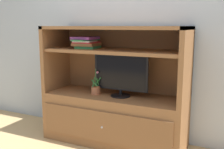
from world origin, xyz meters
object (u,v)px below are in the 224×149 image
(magazine_stack, at_px, (86,42))
(tv_monitor, at_px, (121,74))
(media_console, at_px, (114,106))
(potted_plant, at_px, (96,90))

(magazine_stack, bearing_deg, tv_monitor, -1.50)
(media_console, relative_size, tv_monitor, 2.56)
(tv_monitor, xyz_separation_m, potted_plant, (-0.29, -0.04, -0.20))
(tv_monitor, bearing_deg, magazine_stack, 178.50)
(potted_plant, relative_size, magazine_stack, 0.86)
(media_console, xyz_separation_m, potted_plant, (-0.21, -0.06, 0.18))
(magazine_stack, bearing_deg, potted_plant, -20.12)
(potted_plant, bearing_deg, tv_monitor, 8.43)
(tv_monitor, bearing_deg, potted_plant, -171.57)
(potted_plant, distance_m, magazine_stack, 0.57)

